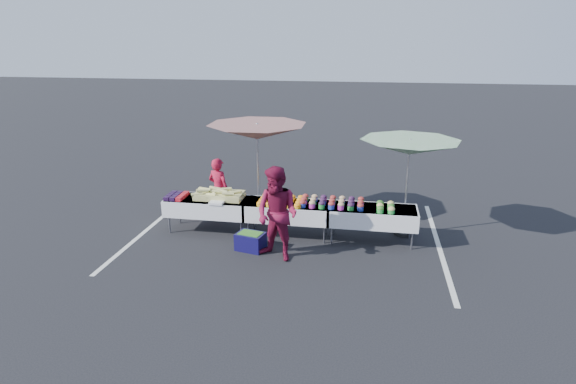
% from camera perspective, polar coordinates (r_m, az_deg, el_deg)
% --- Properties ---
extents(ground, '(80.00, 80.00, 0.00)m').
position_cam_1_polar(ground, '(10.62, -0.00, -5.15)').
color(ground, black).
extents(stripe_left, '(0.10, 5.00, 0.00)m').
position_cam_1_polar(stripe_left, '(11.56, -15.86, -3.89)').
color(stripe_left, silver).
rests_on(stripe_left, ground).
extents(stripe_right, '(0.10, 5.00, 0.00)m').
position_cam_1_polar(stripe_right, '(10.60, 17.41, -6.05)').
color(stripe_right, silver).
rests_on(stripe_right, ground).
extents(table_left, '(1.86, 0.81, 0.75)m').
position_cam_1_polar(table_left, '(10.84, -9.42, -1.60)').
color(table_left, white).
rests_on(table_left, ground).
extents(table_center, '(1.86, 0.81, 0.75)m').
position_cam_1_polar(table_center, '(10.41, -0.00, -2.19)').
color(table_center, white).
rests_on(table_center, ground).
extents(table_right, '(1.86, 0.81, 0.75)m').
position_cam_1_polar(table_right, '(10.27, 9.95, -2.74)').
color(table_right, white).
rests_on(table_right, ground).
extents(berry_punnets, '(0.40, 0.54, 0.08)m').
position_cam_1_polar(berry_punnets, '(10.97, -13.08, -0.46)').
color(berry_punnets, black).
rests_on(berry_punnets, table_left).
extents(corn_pile, '(1.16, 0.57, 0.26)m').
position_cam_1_polar(corn_pile, '(10.72, -8.13, -0.31)').
color(corn_pile, tan).
rests_on(corn_pile, table_left).
extents(plastic_bags, '(0.30, 0.25, 0.05)m').
position_cam_1_polar(plastic_bags, '(10.42, -8.44, -1.24)').
color(plastic_bags, white).
rests_on(plastic_bags, table_left).
extents(carrot_bowls, '(0.95, 0.69, 0.11)m').
position_cam_1_polar(carrot_bowls, '(10.35, -0.83, -1.03)').
color(carrot_bowls, gold).
rests_on(carrot_bowls, table_center).
extents(potato_cups, '(1.34, 0.58, 0.16)m').
position_cam_1_polar(potato_cups, '(10.21, 5.26, -1.18)').
color(potato_cups, '#203499').
rests_on(potato_cups, table_right).
extents(bean_baskets, '(0.36, 0.50, 0.15)m').
position_cam_1_polar(bean_baskets, '(10.10, 11.50, -1.74)').
color(bean_baskets, green).
rests_on(bean_baskets, table_right).
extents(vendor, '(0.64, 0.53, 1.50)m').
position_cam_1_polar(vendor, '(11.41, -8.21, 0.32)').
color(vendor, '#A61330').
rests_on(vendor, ground).
extents(customer, '(1.10, 1.00, 1.85)m').
position_cam_1_polar(customer, '(9.21, -1.29, -2.64)').
color(customer, maroon).
rests_on(customer, ground).
extents(umbrella_left, '(2.95, 2.95, 2.33)m').
position_cam_1_polar(umbrella_left, '(10.93, -3.67, 7.06)').
color(umbrella_left, black).
rests_on(umbrella_left, ground).
extents(umbrella_right, '(2.34, 2.34, 2.15)m').
position_cam_1_polar(umbrella_right, '(10.41, 14.23, 5.08)').
color(umbrella_right, black).
rests_on(umbrella_right, ground).
extents(storage_bin, '(0.63, 0.52, 0.36)m').
position_cam_1_polar(storage_bin, '(9.89, -4.46, -5.80)').
color(storage_bin, '#0F0C3E').
rests_on(storage_bin, ground).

